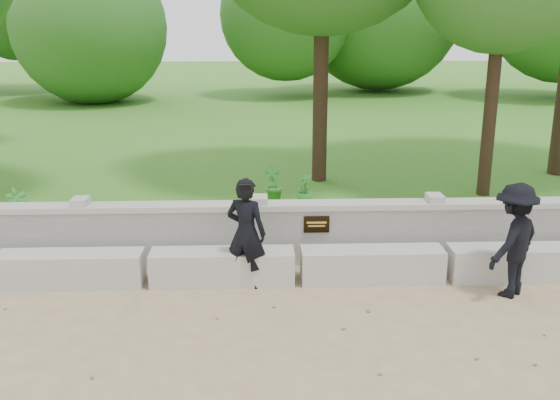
# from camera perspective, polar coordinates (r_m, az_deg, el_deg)

# --- Properties ---
(ground) EXTENTS (80.00, 80.00, 0.00)m
(ground) POSITION_cam_1_polar(r_m,az_deg,el_deg) (6.76, 2.68, -13.87)
(ground) COLOR tan
(ground) RESTS_ON ground
(lawn) EXTENTS (40.00, 22.00, 0.25)m
(lawn) POSITION_cam_1_polar(r_m,az_deg,el_deg) (20.11, -0.63, 6.73)
(lawn) COLOR #2C6B20
(lawn) RESTS_ON ground
(concrete_bench) EXTENTS (11.90, 0.45, 0.45)m
(concrete_bench) POSITION_cam_1_polar(r_m,az_deg,el_deg) (8.37, 1.62, -6.04)
(concrete_bench) COLOR beige
(concrete_bench) RESTS_ON ground
(parapet_wall) EXTENTS (12.50, 0.35, 0.90)m
(parapet_wall) POSITION_cam_1_polar(r_m,az_deg,el_deg) (8.94, 1.34, -2.93)
(parapet_wall) COLOR #B4B2AA
(parapet_wall) RESTS_ON ground
(man_main) EXTENTS (0.63, 0.60, 1.47)m
(man_main) POSITION_cam_1_polar(r_m,az_deg,el_deg) (8.08, -3.11, -3.01)
(man_main) COLOR black
(man_main) RESTS_ON ground
(visitor_mid) EXTENTS (1.07, 1.04, 1.47)m
(visitor_mid) POSITION_cam_1_polar(r_m,az_deg,el_deg) (8.33, 20.59, -3.47)
(visitor_mid) COLOR black
(visitor_mid) RESTS_ON ground
(shrub_a) EXTENTS (0.39, 0.41, 0.65)m
(shrub_a) POSITION_cam_1_polar(r_m,az_deg,el_deg) (10.48, -22.79, -0.71)
(shrub_a) COLOR #327E2B
(shrub_a) RESTS_ON lawn
(shrub_b) EXTENTS (0.46, 0.45, 0.66)m
(shrub_b) POSITION_cam_1_polar(r_m,az_deg,el_deg) (11.04, -0.67, 1.38)
(shrub_b) COLOR #327E2B
(shrub_b) RESTS_ON lawn
(shrub_c) EXTENTS (0.53, 0.48, 0.52)m
(shrub_c) POSITION_cam_1_polar(r_m,az_deg,el_deg) (10.52, 22.45, -0.98)
(shrub_c) COLOR #327E2B
(shrub_c) RESTS_ON lawn
(shrub_d) EXTENTS (0.37, 0.39, 0.55)m
(shrub_d) POSITION_cam_1_polar(r_m,az_deg,el_deg) (10.95, 2.28, 0.96)
(shrub_d) COLOR #327E2B
(shrub_d) RESTS_ON lawn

